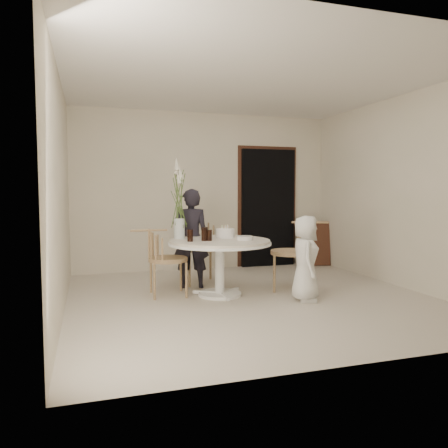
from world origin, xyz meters
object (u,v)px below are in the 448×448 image
object	(u,v)px
boy	(306,258)
chair_right	(300,245)
table	(220,249)
flower_vase	(179,203)
birthday_cake	(225,233)
chair_left	(158,252)
chair_far	(198,241)
girl	(191,239)

from	to	relation	value
boy	chair_right	bearing A→B (deg)	-0.20
table	flower_vase	world-z (taller)	flower_vase
birthday_cake	chair_left	bearing A→B (deg)	-179.16
chair_far	flower_vase	size ratio (longest dim) A/B	0.89
table	birthday_cake	xyz separation A→B (m)	(0.15, 0.22, 0.17)
boy	flower_vase	world-z (taller)	flower_vase
table	boy	xyz separation A→B (m)	(0.93, -0.58, -0.09)
chair_far	girl	distance (m)	0.44
flower_vase	birthday_cake	bearing A→B (deg)	-5.42
boy	flower_vase	xyz separation A→B (m)	(-1.40, 0.86, 0.68)
table	chair_right	size ratio (longest dim) A/B	1.40
chair_far	boy	size ratio (longest dim) A/B	0.90
chair_right	girl	distance (m)	1.52
chair_far	flower_vase	distance (m)	1.00
chair_right	girl	world-z (taller)	girl
chair_right	chair_left	xyz separation A→B (m)	(-1.92, 0.21, -0.05)
chair_far	birthday_cake	world-z (taller)	chair_far
girl	flower_vase	bearing A→B (deg)	63.39
chair_far	flower_vase	world-z (taller)	flower_vase
chair_right	boy	bearing A→B (deg)	2.34
chair_far	chair_right	xyz separation A→B (m)	(1.21, -0.96, 0.00)
chair_left	boy	xyz separation A→B (m)	(1.69, -0.79, -0.04)
chair_right	flower_vase	distance (m)	1.76
boy	chair_far	bearing A→B (deg)	53.69
girl	chair_left	bearing A→B (deg)	46.20
chair_left	girl	distance (m)	0.64
table	girl	size ratio (longest dim) A/B	0.96
boy	table	bearing A→B (deg)	79.50
table	flower_vase	size ratio (longest dim) A/B	1.24
chair_far	girl	size ratio (longest dim) A/B	0.68
girl	flower_vase	distance (m)	0.63
girl	boy	xyz separation A→B (m)	(1.18, -1.15, -0.16)
chair_far	chair_right	world-z (taller)	chair_right
table	girl	world-z (taller)	girl
chair_far	birthday_cake	xyz separation A→B (m)	(0.19, -0.74, 0.17)
girl	boy	bearing A→B (deg)	146.65
chair_left	boy	size ratio (longest dim) A/B	0.83
girl	chair_far	bearing A→B (deg)	-106.34
chair_left	chair_right	bearing A→B (deg)	-94.57
birthday_cake	flower_vase	world-z (taller)	flower_vase
table	chair_right	xyz separation A→B (m)	(1.16, -0.00, 0.00)
chair_left	flower_vase	bearing A→B (deg)	-74.31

